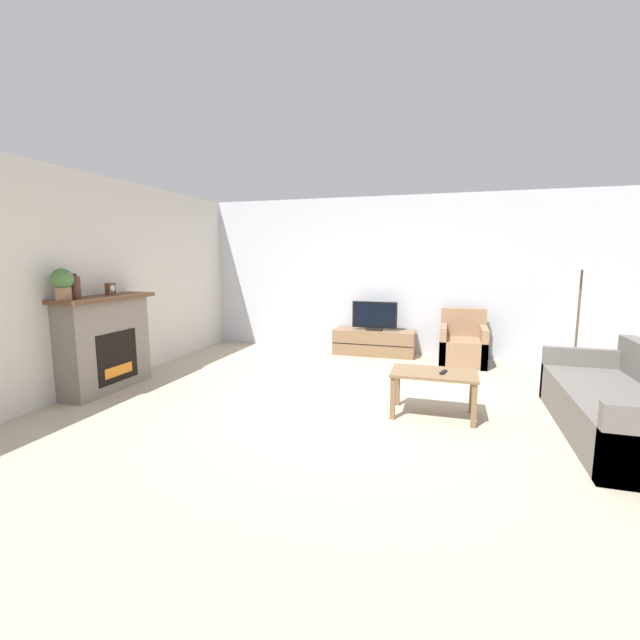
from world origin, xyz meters
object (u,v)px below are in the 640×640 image
object	(u,v)px
fireplace	(105,342)
armchair	(463,346)
mantel_vase_left	(75,287)
tv_stand	(374,342)
tv	(374,317)
mantel_clock	(110,289)
couch	(624,409)
floor_lamp	(582,270)
coffee_table	(434,379)
remote	(443,372)
potted_plant	(62,282)

from	to	relation	value
fireplace	armchair	distance (m)	5.15
mantel_vase_left	tv_stand	world-z (taller)	mantel_vase_left
tv	fireplace	bearing A→B (deg)	-134.71
mantel_clock	tv_stand	xyz separation A→B (m)	(2.89, 2.80, -1.06)
armchair	mantel_vase_left	bearing A→B (deg)	-144.12
mantel_clock	armchair	distance (m)	5.15
mantel_vase_left	tv	size ratio (longest dim) A/B	0.38
couch	floor_lamp	world-z (taller)	floor_lamp
mantel_clock	couch	world-z (taller)	mantel_clock
coffee_table	couch	bearing A→B (deg)	-1.76
floor_lamp	remote	bearing A→B (deg)	-136.43
tv_stand	remote	bearing A→B (deg)	-66.26
potted_plant	floor_lamp	bearing A→B (deg)	22.14
mantel_vase_left	tv_stand	bearing A→B (deg)	49.07
tv_stand	armchair	world-z (taller)	armchair
remote	armchair	bearing A→B (deg)	99.19
mantel_vase_left	armchair	distance (m)	5.45
floor_lamp	coffee_table	bearing A→B (deg)	-138.54
mantel_vase_left	couch	bearing A→B (deg)	6.07
mantel_clock	tv_stand	bearing A→B (deg)	44.17
mantel_clock	mantel_vase_left	bearing A→B (deg)	-90.08
armchair	floor_lamp	xyz separation A→B (m)	(1.31, -1.00, 1.23)
fireplace	mantel_clock	xyz separation A→B (m)	(0.02, 0.13, 0.66)
mantel_clock	tv	distance (m)	4.07
potted_plant	coffee_table	size ratio (longest dim) A/B	0.40
mantel_clock	couch	xyz separation A→B (m)	(5.70, 0.08, -1.00)
fireplace	tv_stand	bearing A→B (deg)	45.31
remote	couch	world-z (taller)	couch
fireplace	tv	bearing A→B (deg)	45.29
coffee_table	floor_lamp	world-z (taller)	floor_lamp
tv	armchair	bearing A→B (deg)	-7.63
mantel_vase_left	armchair	size ratio (longest dim) A/B	0.34
mantel_clock	coffee_table	xyz separation A→B (m)	(3.98, 0.13, -0.87)
coffee_table	armchair	bearing A→B (deg)	81.84
floor_lamp	couch	bearing A→B (deg)	-88.13
fireplace	mantel_vase_left	xyz separation A→B (m)	(0.02, -0.39, 0.72)
mantel_clock	tv_stand	world-z (taller)	mantel_clock
potted_plant	floor_lamp	world-z (taller)	floor_lamp
tv	couch	size ratio (longest dim) A/B	0.36
couch	floor_lamp	distance (m)	1.97
coffee_table	couch	size ratio (longest dim) A/B	0.41
armchair	coffee_table	distance (m)	2.50
fireplace	mantel_vase_left	bearing A→B (deg)	-87.54
mantel_vase_left	armchair	bearing A→B (deg)	35.88
coffee_table	floor_lamp	distance (m)	2.49
potted_plant	remote	bearing A→B (deg)	11.10
tv	mantel_clock	bearing A→B (deg)	-135.85
mantel_clock	floor_lamp	xyz separation A→B (m)	(5.65, 1.61, 0.24)
tv	floor_lamp	bearing A→B (deg)	-23.39
fireplace	coffee_table	bearing A→B (deg)	3.80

